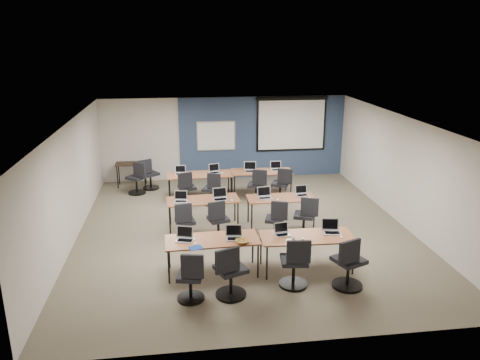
{
  "coord_description": "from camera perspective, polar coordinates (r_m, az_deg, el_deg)",
  "views": [
    {
      "loc": [
        -1.51,
        -10.54,
        4.57
      ],
      "look_at": [
        -0.05,
        0.4,
        1.16
      ],
      "focal_mm": 35.0,
      "sensor_mm": 36.0,
      "label": 1
    }
  ],
  "objects": [
    {
      "name": "laptop_6",
      "position": [
        11.6,
        3.02,
        -1.87
      ],
      "size": [
        0.35,
        0.29,
        0.26
      ],
      "rotation": [
        0.0,
        0.0,
        0.11
      ],
      "color": "#AEADB6",
      "rests_on": "training_table_mid_right"
    },
    {
      "name": "whiteboard",
      "position": [
        15.34,
        -2.93,
        5.38
      ],
      "size": [
        1.28,
        0.03,
        0.98
      ],
      "color": "#ADB0B4",
      "rests_on": "wall_back"
    },
    {
      "name": "mouse_4",
      "position": [
        11.28,
        -6.12,
        -2.81
      ],
      "size": [
        0.09,
        0.11,
        0.04
      ],
      "primitive_type": "ellipsoid",
      "rotation": [
        0.0,
        0.0,
        0.25
      ],
      "color": "white",
      "rests_on": "training_table_mid_left"
    },
    {
      "name": "task_chair_10",
      "position": [
        13.38,
        2.08,
        -1.0
      ],
      "size": [
        0.52,
        0.51,
        0.99
      ],
      "rotation": [
        0.0,
        0.0,
        -0.31
      ],
      "color": "black",
      "rests_on": "floor"
    },
    {
      "name": "task_chair_3",
      "position": [
        9.12,
        13.08,
        -10.29
      ],
      "size": [
        0.61,
        0.58,
        1.05
      ],
      "rotation": [
        0.0,
        0.0,
        0.39
      ],
      "color": "black",
      "rests_on": "floor"
    },
    {
      "name": "laptop_0",
      "position": [
        9.32,
        -6.73,
        -6.9
      ],
      "size": [
        0.34,
        0.28,
        0.25
      ],
      "rotation": [
        0.0,
        0.0,
        -0.31
      ],
      "color": "silver",
      "rests_on": "training_table_front_left"
    },
    {
      "name": "mouse_11",
      "position": [
        13.9,
        6.13,
        1.05
      ],
      "size": [
        0.07,
        0.1,
        0.03
      ],
      "primitive_type": "ellipsoid",
      "rotation": [
        0.0,
        0.0,
        0.13
      ],
      "color": "white",
      "rests_on": "training_table_back_right"
    },
    {
      "name": "task_chair_4",
      "position": [
        10.92,
        -6.74,
        -5.45
      ],
      "size": [
        0.48,
        0.48,
        0.96
      ],
      "rotation": [
        0.0,
        0.0,
        0.17
      ],
      "color": "black",
      "rests_on": "floor"
    },
    {
      "name": "task_chair_5",
      "position": [
        10.95,
        -2.71,
        -5.25
      ],
      "size": [
        0.5,
        0.5,
        0.98
      ],
      "rotation": [
        0.0,
        0.0,
        0.26
      ],
      "color": "black",
      "rests_on": "floor"
    },
    {
      "name": "laptop_11",
      "position": [
        14.05,
        4.44,
        1.49
      ],
      "size": [
        0.33,
        0.28,
        0.25
      ],
      "rotation": [
        0.0,
        0.0,
        -0.02
      ],
      "color": "silver",
      "rests_on": "training_table_back_right"
    },
    {
      "name": "training_table_mid_left",
      "position": [
        11.55,
        -4.52,
        -2.58
      ],
      "size": [
        1.77,
        0.74,
        0.73
      ],
      "rotation": [
        0.0,
        0.0,
        0.06
      ],
      "color": "brown",
      "rests_on": "floor"
    },
    {
      "name": "laptop_1",
      "position": [
        9.32,
        -0.7,
        -6.76
      ],
      "size": [
        0.33,
        0.28,
        0.25
      ],
      "rotation": [
        0.0,
        0.0,
        -0.12
      ],
      "color": "silver",
      "rests_on": "training_table_front_left"
    },
    {
      "name": "task_chair_8",
      "position": [
        13.25,
        -6.5,
        -1.31
      ],
      "size": [
        0.5,
        0.49,
        0.98
      ],
      "rotation": [
        0.0,
        0.0,
        0.28
      ],
      "color": "black",
      "rests_on": "floor"
    },
    {
      "name": "training_table_front_left",
      "position": [
        9.34,
        -3.4,
        -7.46
      ],
      "size": [
        1.85,
        0.77,
        0.73
      ],
      "rotation": [
        0.0,
        0.0,
        0.03
      ],
      "color": "#A16B40",
      "rests_on": "floor"
    },
    {
      "name": "coffee_cup",
      "position": [
        9.23,
        6.52,
        -7.24
      ],
      "size": [
        0.08,
        0.08,
        0.07
      ],
      "primitive_type": "imported",
      "rotation": [
        0.0,
        0.0,
        -0.1
      ],
      "color": "white",
      "rests_on": "snack_plate"
    },
    {
      "name": "blue_accent_panel",
      "position": [
        15.6,
        2.77,
        5.21
      ],
      "size": [
        5.5,
        0.04,
        2.7
      ],
      "primitive_type": "cube",
      "color": "#3D5977",
      "rests_on": "wall_back"
    },
    {
      "name": "task_chair_2",
      "position": [
        8.99,
        6.69,
        -10.43
      ],
      "size": [
        0.55,
        0.55,
        1.03
      ],
      "rotation": [
        0.0,
        0.0,
        -0.11
      ],
      "color": "black",
      "rests_on": "floor"
    },
    {
      "name": "snack_plate",
      "position": [
        9.28,
        6.1,
        -7.37
      ],
      "size": [
        0.19,
        0.19,
        0.01
      ],
      "primitive_type": "cylinder",
      "rotation": [
        0.0,
        0.0,
        -0.14
      ],
      "color": "white",
      "rests_on": "training_table_front_right"
    },
    {
      "name": "training_table_back_right",
      "position": [
        13.91,
        2.61,
        0.9
      ],
      "size": [
        1.8,
        0.75,
        0.73
      ],
      "rotation": [
        0.0,
        0.0,
        -0.07
      ],
      "color": "brown",
      "rests_on": "floor"
    },
    {
      "name": "laptop_3",
      "position": [
        9.77,
        11.08,
        -5.92
      ],
      "size": [
        0.35,
        0.3,
        0.27
      ],
      "rotation": [
        0.0,
        0.0,
        -0.17
      ],
      "color": "#B6B6B9",
      "rests_on": "training_table_front_right"
    },
    {
      "name": "training_table_back_left",
      "position": [
        13.65,
        -4.95,
        0.54
      ],
      "size": [
        1.89,
        0.79,
        0.73
      ],
      "rotation": [
        0.0,
        0.0,
        0.03
      ],
      "color": "#9C6440",
      "rests_on": "floor"
    },
    {
      "name": "laptop_4",
      "position": [
        11.44,
        -7.21,
        -2.3
      ],
      "size": [
        0.32,
        0.27,
        0.25
      ],
      "rotation": [
        0.0,
        0.0,
        -0.18
      ],
      "color": "#AEAEAF",
      "rests_on": "training_table_mid_left"
    },
    {
      "name": "mouse_0",
      "position": [
        9.13,
        -5.46,
        -7.74
      ],
      "size": [
        0.07,
        0.09,
        0.03
      ],
      "primitive_type": "ellipsoid",
      "rotation": [
        0.0,
        0.0,
        -0.16
      ],
      "color": "white",
      "rests_on": "training_table_front_left"
    },
    {
      "name": "spare_chair_a",
      "position": [
        14.74,
        -10.99,
        0.4
      ],
      "size": [
        0.57,
        0.5,
        0.98
      ],
      "rotation": [
        0.0,
        0.0,
        0.6
      ],
      "color": "black",
      "rests_on": "floor"
    },
    {
      "name": "mouse_2",
      "position": [
        9.39,
        7.7,
        -7.08
      ],
      "size": [
        0.07,
        0.11,
        0.04
      ],
      "primitive_type": "ellipsoid",
      "rotation": [
        0.0,
        0.0,
        -0.09
      ],
      "color": "white",
      "rests_on": "training_table_front_right"
    },
    {
      "name": "task_chair_7",
      "position": [
        11.24,
        7.94,
        -4.76
      ],
      "size": [
        0.53,
        0.51,
        0.99
      ],
      "rotation": [
        0.0,
        0.0,
        -0.36
      ],
      "color": "black",
      "rests_on": "floor"
    },
    {
      "name": "wall_back",
      "position": [
        15.46,
        -1.83,
        5.11
      ],
      "size": [
        8.0,
        0.04,
        2.7
      ],
      "primitive_type": "cube",
      "color": "beige",
      "rests_on": "ground"
    },
    {
      "name": "laptop_7",
      "position": [
        11.89,
        7.54,
        -1.55
      ],
      "size": [
        0.31,
        0.26,
        0.24
      ],
      "rotation": [
        0.0,
        0.0,
        0.1
      ],
      "color": "#AAAAAA",
      "rests_on": "training_table_mid_right"
    },
    {
      "name": "ceiling",
      "position": [
        10.82,
        0.55,
        7.18
      ],
      "size": [
        8.0,
        9.0,
        0.02
      ],
      "primitive_type": "cube",
      "color": "white",
      "rests_on": "ground"
    },
    {
      "name": "mouse_1",
      "position": [
        9.18,
        0.98,
        -7.52
      ],
      "size": [
        0.08,
        0.11,
        0.03
      ],
      "primitive_type": "ellipsoid",
      "rotation": [
        0.0,
        0.0,
        0.2
      ],
      "color": "white",
      "rests_on": "training_table_front_left"
    },
    {
      "name": "task_chair_6",
      "position": [
        11.01,
        4.41,
        -5.19
      ],
      "size": [
        0.49,
        0.48,
        0.96
      ],
      "rotation": [
        0.0,
        0.0,
        -0.32
      ],
      "color": "black",
      "rests_on": "floor"
    },
    {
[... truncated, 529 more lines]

